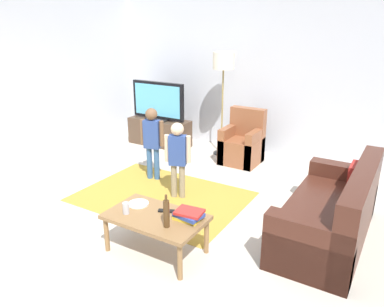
{
  "coord_description": "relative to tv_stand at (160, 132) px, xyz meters",
  "views": [
    {
      "loc": [
        2.36,
        -3.31,
        2.27
      ],
      "look_at": [
        0.0,
        0.6,
        0.65
      ],
      "focal_mm": 35.18,
      "sensor_mm": 36.0,
      "label": 1
    }
  ],
  "objects": [
    {
      "name": "area_rug",
      "position": [
        1.36,
        -1.85,
        -0.24
      ],
      "size": [
        2.2,
        1.6,
        0.01
      ],
      "primitive_type": "cube",
      "color": "#B28C33",
      "rests_on": "ground"
    },
    {
      "name": "couch",
      "position": [
        3.58,
        -1.76,
        0.05
      ],
      "size": [
        0.8,
        1.8,
        0.86
      ],
      "color": "#472319",
      "rests_on": "ground"
    },
    {
      "name": "tv_remote",
      "position": [
        2.11,
        -2.81,
        0.19
      ],
      "size": [
        0.18,
        0.11,
        0.02
      ],
      "primitive_type": "cube",
      "rotation": [
        0.0,
        0.0,
        0.4
      ],
      "color": "black",
      "rests_on": "coffee_table"
    },
    {
      "name": "armchair",
      "position": [
        1.74,
        -0.04,
        0.05
      ],
      "size": [
        0.6,
        0.6,
        0.9
      ],
      "color": "brown",
      "rests_on": "ground"
    },
    {
      "name": "wall_back",
      "position": [
        1.75,
        0.7,
        1.11
      ],
      "size": [
        6.0,
        0.12,
        2.7
      ],
      "primitive_type": "cube",
      "color": "silver",
      "rests_on": "ground"
    },
    {
      "name": "child_center",
      "position": [
        1.55,
        -1.74,
        0.38
      ],
      "size": [
        0.33,
        0.19,
        1.04
      ],
      "color": "gray",
      "rests_on": "ground"
    },
    {
      "name": "bottle",
      "position": [
        2.28,
        -3.05,
        0.32
      ],
      "size": [
        0.06,
        0.06,
        0.33
      ],
      "color": "#4C3319",
      "rests_on": "coffee_table"
    },
    {
      "name": "floor_lamp",
      "position": [
        1.25,
        0.15,
        1.3
      ],
      "size": [
        0.36,
        0.36,
        1.78
      ],
      "color": "#262626",
      "rests_on": "ground"
    },
    {
      "name": "book_stack",
      "position": [
        2.39,
        -2.82,
        0.23
      ],
      "size": [
        0.29,
        0.23,
        0.1
      ],
      "color": "yellow",
      "rests_on": "coffee_table"
    },
    {
      "name": "child_near_tv",
      "position": [
        0.89,
        -1.4,
        0.41
      ],
      "size": [
        0.36,
        0.18,
        1.09
      ],
      "color": "#33598C",
      "rests_on": "ground"
    },
    {
      "name": "plate",
      "position": [
        1.76,
        -2.83,
        0.18
      ],
      "size": [
        0.22,
        0.22,
        0.02
      ],
      "color": "white",
      "rests_on": "coffee_table"
    },
    {
      "name": "ground",
      "position": [
        1.75,
        -2.3,
        -0.24
      ],
      "size": [
        7.8,
        7.8,
        0.0
      ],
      "primitive_type": "plane",
      "color": "beige"
    },
    {
      "name": "soda_can",
      "position": [
        1.78,
        -3.05,
        0.24
      ],
      "size": [
        0.07,
        0.07,
        0.12
      ],
      "primitive_type": "cylinder",
      "color": "silver",
      "rests_on": "coffee_table"
    },
    {
      "name": "tv_stand",
      "position": [
        0.0,
        0.0,
        0.0
      ],
      "size": [
        1.2,
        0.44,
        0.5
      ],
      "color": "#4C3828",
      "rests_on": "ground"
    },
    {
      "name": "coffee_table",
      "position": [
        2.06,
        -2.93,
        0.13
      ],
      "size": [
        1.0,
        0.6,
        0.42
      ],
      "color": "olive",
      "rests_on": "ground"
    },
    {
      "name": "tv",
      "position": [
        0.0,
        -0.02,
        0.6
      ],
      "size": [
        1.1,
        0.28,
        0.71
      ],
      "color": "black",
      "rests_on": "tv_stand"
    }
  ]
}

